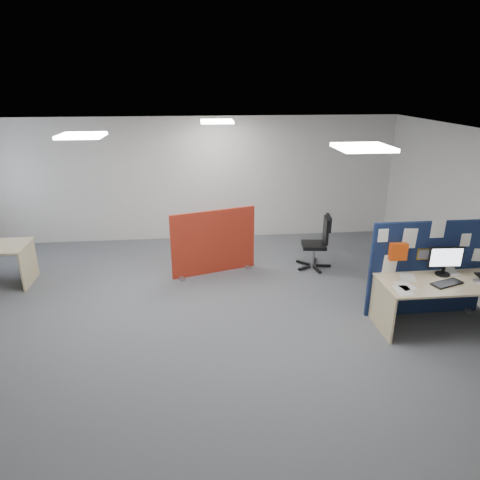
{
  "coord_description": "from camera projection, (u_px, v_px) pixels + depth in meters",
  "views": [
    {
      "loc": [
        0.08,
        -5.8,
        3.39
      ],
      "look_at": [
        0.74,
        0.56,
        1.0
      ],
      "focal_mm": 32.0,
      "sensor_mm": 36.0,
      "label": 1
    }
  ],
  "objects": [
    {
      "name": "ceiling",
      "position": [
        189.0,
        136.0,
        5.64
      ],
      "size": [
        9.0,
        7.0,
        0.02
      ],
      "primitive_type": "cube",
      "color": "white",
      "rests_on": "wall_back"
    },
    {
      "name": "office_chair",
      "position": [
        320.0,
        239.0,
        8.07
      ],
      "size": [
        0.67,
        0.68,
        1.03
      ],
      "rotation": [
        0.0,
        0.0,
        -0.14
      ],
      "color": "black",
      "rests_on": "floor"
    },
    {
      "name": "ceiling_lights",
      "position": [
        212.0,
        133.0,
        6.3
      ],
      "size": [
        4.1,
        4.1,
        0.04
      ],
      "color": "white",
      "rests_on": "ceiling"
    },
    {
      "name": "wall_front",
      "position": [
        193.0,
        407.0,
        2.85
      ],
      "size": [
        9.0,
        0.02,
        2.7
      ],
      "primitive_type": "cube",
      "color": "silver",
      "rests_on": "floor"
    },
    {
      "name": "main_desk",
      "position": [
        445.0,
        290.0,
        6.15
      ],
      "size": [
        1.93,
        0.86,
        0.73
      ],
      "color": "tan",
      "rests_on": "floor"
    },
    {
      "name": "monitor_main",
      "position": [
        445.0,
        259.0,
        6.16
      ],
      "size": [
        0.5,
        0.21,
        0.44
      ],
      "rotation": [
        0.0,
        0.0,
        -0.05
      ],
      "color": "black",
      "rests_on": "main_desk"
    },
    {
      "name": "mouse",
      "position": [
        477.0,
        281.0,
        6.03
      ],
      "size": [
        0.1,
        0.06,
        0.03
      ],
      "primitive_type": "cube",
      "rotation": [
        0.0,
        0.0,
        0.03
      ],
      "color": "#A1A0A5",
      "rests_on": "main_desk"
    },
    {
      "name": "keyboard",
      "position": [
        447.0,
        283.0,
        5.95
      ],
      "size": [
        0.48,
        0.32,
        0.02
      ],
      "primitive_type": "cube",
      "rotation": [
        0.0,
        0.0,
        0.33
      ],
      "color": "black",
      "rests_on": "main_desk"
    },
    {
      "name": "wall_back",
      "position": [
        193.0,
        180.0,
        9.37
      ],
      "size": [
        9.0,
        0.02,
        2.7
      ],
      "primitive_type": "cube",
      "color": "silver",
      "rests_on": "floor"
    },
    {
      "name": "floor",
      "position": [
        196.0,
        315.0,
        6.59
      ],
      "size": [
        9.0,
        9.0,
        0.0
      ],
      "primitive_type": "plane",
      "color": "#55585D",
      "rests_on": "ground"
    },
    {
      "name": "navy_divider",
      "position": [
        426.0,
        268.0,
        6.4
      ],
      "size": [
        1.81,
        0.3,
        1.55
      ],
      "color": "#101A3C",
      "rests_on": "floor"
    },
    {
      "name": "red_divider",
      "position": [
        214.0,
        243.0,
        7.87
      ],
      "size": [
        1.56,
        0.52,
        1.21
      ],
      "rotation": [
        0.0,
        0.0,
        0.3
      ],
      "color": "#A12B14",
      "rests_on": "floor"
    },
    {
      "name": "desk_papers",
      "position": [
        431.0,
        282.0,
        6.03
      ],
      "size": [
        1.47,
        0.84,
        0.0
      ],
      "color": "white",
      "rests_on": "main_desk"
    }
  ]
}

